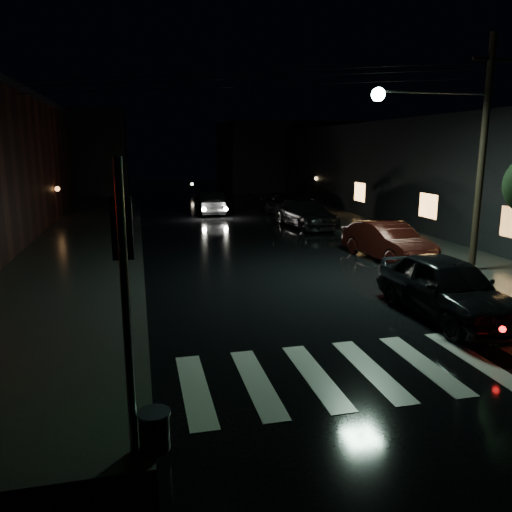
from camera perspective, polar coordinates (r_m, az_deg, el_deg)
ground at (r=9.55m, az=0.80°, el=-15.53°), size 120.00×120.00×0.00m
sidewalk_left at (r=22.81m, az=-20.40°, el=0.46°), size 6.00×44.00×0.15m
sidewalk_right at (r=25.63m, az=15.04°, el=2.06°), size 4.00×44.00×0.15m
building_right at (r=32.43m, az=23.05°, el=8.79°), size 10.00×40.00×6.00m
building_far_left at (r=53.78m, az=-22.18°, el=10.96°), size 14.00×10.00×8.00m
building_far_right at (r=55.57m, az=3.61°, el=11.33°), size 14.00×10.00×7.00m
crosswalk at (r=11.00m, az=15.83°, el=-12.07°), size 9.00×3.00×0.01m
signal_pole_corner at (r=7.34m, az=-13.04°, el=-11.49°), size 0.68×0.61×4.20m
utility_pole at (r=18.69m, az=22.89°, el=11.81°), size 4.92×0.44×8.00m
parked_car_a at (r=14.20m, az=20.96°, el=-3.35°), size 2.02×4.88×1.65m
parked_car_b at (r=20.71m, az=14.81°, el=1.64°), size 2.18×4.81×1.53m
parked_car_c at (r=28.65m, az=5.67°, el=4.89°), size 2.87×5.60×1.55m
parked_car_d at (r=35.66m, az=2.55°, el=6.17°), size 2.67×4.82×1.28m
oncoming_car at (r=34.19m, az=-5.26°, el=6.06°), size 1.73×4.62×1.51m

